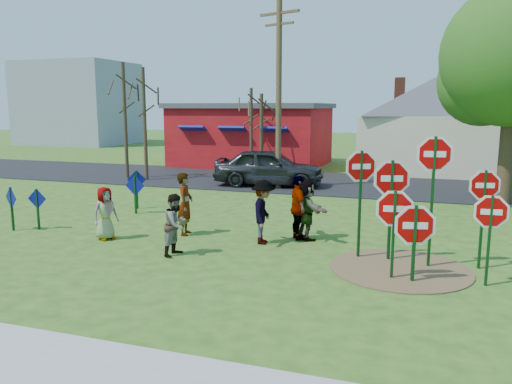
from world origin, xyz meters
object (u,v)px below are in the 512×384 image
stop_sign_d (484,194)px  utility_pole (279,92)px  person_a (105,213)px  stop_sign_b (361,177)px  stop_sign_c (434,171)px  stop_sign_a (394,215)px  person_b (185,204)px  suv (269,167)px

stop_sign_d → utility_pole: size_ratio=0.29×
person_a → stop_sign_b: bearing=-61.3°
stop_sign_d → utility_pole: (-7.53, 9.54, 2.59)m
stop_sign_c → utility_pole: bearing=113.7°
stop_sign_a → person_b: stop_sign_a is taller
stop_sign_b → suv: size_ratio=0.55×
stop_sign_d → person_b: 7.90m
stop_sign_a → stop_sign_b: size_ratio=0.75×
stop_sign_a → utility_pole: 12.61m
suv → utility_pole: utility_pole is taller
person_a → stop_sign_d: bearing=-62.3°
stop_sign_a → suv: (-6.25, 11.38, -0.50)m
stop_sign_d → stop_sign_a: bearing=-157.4°
stop_sign_c → suv: size_ratio=0.63×
stop_sign_d → person_a: (-9.72, -0.50, -1.00)m
stop_sign_a → stop_sign_d: bearing=25.3°
utility_pole → stop_sign_a: bearing=-62.5°
utility_pole → person_a: bearing=-102.3°
stop_sign_c → person_a: (-8.61, -0.26, -1.51)m
stop_sign_a → stop_sign_d: 2.33m
stop_sign_c → person_b: bearing=162.6°
person_b → utility_pole: bearing=-15.0°
stop_sign_c → stop_sign_b: bearing=162.6°
suv → stop_sign_d: bearing=-147.5°
stop_sign_d → stop_sign_c: bearing=179.4°
stop_sign_a → stop_sign_d: (1.88, 1.35, 0.34)m
stop_sign_a → stop_sign_c: (0.77, 1.10, 0.85)m
stop_sign_a → person_a: 7.92m
person_a → suv: 10.66m
stop_sign_b → person_a: (-6.97, -0.48, -1.28)m
stop_sign_a → person_a: stop_sign_a is taller
stop_sign_c → person_b: 6.91m
stop_sign_c → stop_sign_d: bearing=2.9°
person_b → suv: size_ratio=0.36×
stop_sign_b → suv: bearing=92.9°
stop_sign_b → suv: stop_sign_b is taller
suv → stop_sign_c: bearing=-152.2°
person_b → suv: bearing=-11.3°
stop_sign_d → suv: size_ratio=0.48×
person_b → utility_pole: size_ratio=0.22×
stop_sign_b → utility_pole: size_ratio=0.34×
stop_sign_b → person_a: 7.10m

